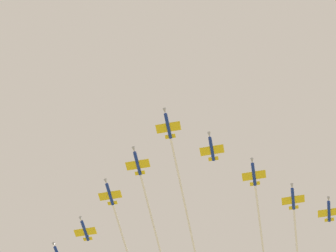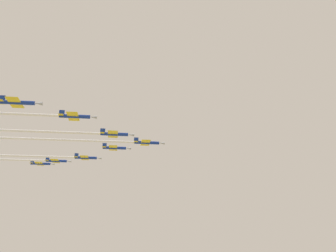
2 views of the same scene
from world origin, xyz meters
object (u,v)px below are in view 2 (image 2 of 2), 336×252
object	(u,v)px
jet_lead	(83,141)
jet_port_trail	(18,102)
jet_starboard_trail	(41,164)
jet_starboard_inner	(40,131)
jet_port_inner	(115,148)
jet_port_outer	(27,156)

from	to	relation	value
jet_lead	jet_port_trail	bearing A→B (deg)	-20.40
jet_lead	jet_starboard_trail	world-z (taller)	jet_starboard_trail
jet_starboard_inner	jet_port_trail	size ratio (longest dim) A/B	6.51
jet_port_inner	jet_starboard_trail	xyz separation A→B (m)	(32.55, 38.15, 0.68)
jet_port_outer	jet_port_inner	bearing A→B (deg)	70.58
jet_port_trail	jet_port_outer	bearing A→B (deg)	-170.68
jet_starboard_inner	jet_port_outer	distance (m)	38.78
jet_port_outer	jet_starboard_trail	distance (m)	24.84
jet_port_trail	jet_port_inner	bearing A→B (deg)	153.25
jet_lead	jet_port_trail	world-z (taller)	jet_lead
jet_starboard_trail	jet_port_inner	bearing A→B (deg)	42.32
jet_starboard_trail	jet_port_outer	bearing A→B (deg)	-2.99
jet_lead	jet_starboard_inner	distance (m)	17.63
jet_port_inner	jet_starboard_trail	world-z (taller)	jet_starboard_trail
jet_port_trail	jet_starboard_trail	xyz separation A→B (m)	(84.72, 19.63, 1.82)
jet_port_outer	jet_lead	bearing A→B (deg)	44.07
jet_port_inner	jet_starboard_inner	bearing A→B (deg)	-43.77
jet_port_trail	jet_starboard_trail	size ratio (longest dim) A/B	1.00
jet_lead	jet_starboard_trail	xyz separation A→B (m)	(46.20, 28.65, 1.48)
jet_lead	jet_port_inner	size ratio (longest dim) A/B	6.30
jet_starboard_inner	jet_port_trail	bearing A→B (deg)	-2.87
jet_lead	jet_port_trail	xyz separation A→B (m)	(-38.51, 9.03, -0.34)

